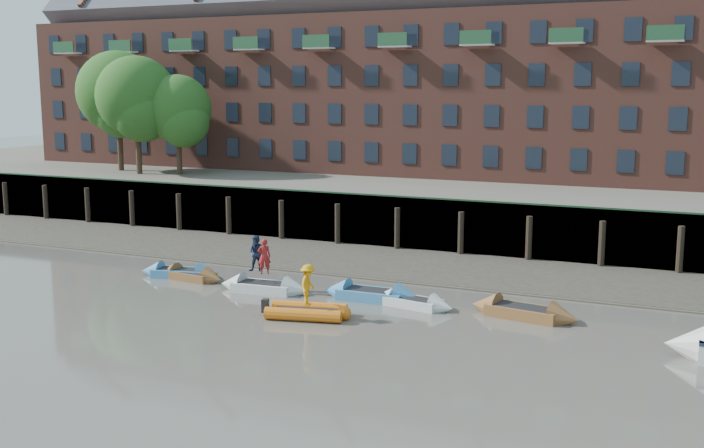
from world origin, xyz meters
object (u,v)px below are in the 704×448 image
Objects in this scene: rowboat_2 at (191,276)px; rowboat_4 at (372,295)px; rowboat_1 at (180,273)px; rowboat_3 at (264,287)px; rowboat_5 at (413,302)px; person_rower_b at (257,254)px; rowboat_6 at (524,312)px; person_rib_crew at (308,285)px; rib_tender at (310,311)px; person_rower_a at (264,256)px.

rowboat_2 is 0.84× the size of rowboat_4.
rowboat_1 is 5.69m from rowboat_3.
rowboat_5 is (13.13, -0.54, -0.01)m from rowboat_1.
rowboat_2 is 2.29× the size of person_rower_b.
rowboat_6 is (18.10, -0.24, 0.03)m from rowboat_1.
rowboat_1 is 2.51× the size of person_rib_crew.
rowboat_1 is 1.07× the size of rowboat_5.
rowboat_3 is at bearing -173.12° from rowboat_4.
rowboat_3 is 1.14× the size of rowboat_5.
rowboat_2 is 9.73m from person_rib_crew.
rowboat_1 is at bearing 144.49° from rib_tender.
rowboat_5 is 1.11× the size of rib_tender.
rowboat_1 is at bearing 166.03° from rowboat_3.
person_rib_crew is at bearing -145.52° from rowboat_6.
person_rower_b reaches higher than rowboat_6.
rowboat_4 is at bearing -178.97° from rowboat_5.
rowboat_4 is 2.76× the size of person_rib_crew.
rowboat_1 is at bearing 156.97° from person_rower_b.
rowboat_1 is at bearing 57.95° from person_rib_crew.
person_rower_b reaches higher than rowboat_1.
rowboat_5 is at bearing 148.92° from person_rower_a.
person_rib_crew reaches higher than rowboat_4.
person_rib_crew is (-8.43, -3.92, 1.23)m from rowboat_6.
rowboat_3 is (5.61, -0.95, 0.02)m from rowboat_1.
person_rower_b is at bearing 0.57° from rowboat_2.
rowboat_1 reaches higher than rowboat_5.
rowboat_4 is 4.05m from rib_tender.
person_rower_a is 0.97× the size of person_rib_crew.
person_rower_a is (0.06, -0.03, 1.53)m from rowboat_3.
person_rib_crew reaches higher than rowboat_2.
rowboat_5 is at bearing -13.26° from rowboat_1.
rowboat_6 is at bearing -1.49° from rowboat_4.
rib_tender is at bearing -16.12° from rowboat_2.
rowboat_2 is 2.40× the size of person_rower_a.
rowboat_6 is at bearing 7.16° from rowboat_2.
rowboat_2 is at bearing -170.49° from rowboat_6.
rowboat_1 is at bearing -171.22° from rowboat_6.
person_rib_crew reaches higher than rib_tender.
person_rib_crew is (4.55, -3.43, -0.33)m from person_rower_b.
person_rower_b is at bearing -168.59° from rowboat_5.
rowboat_3 is at bearing -166.78° from rowboat_5.
rowboat_6 is at bearing -12.82° from person_rower_b.
person_rower_a is (-5.31, -0.79, 1.52)m from rowboat_4.
rowboat_4 is (5.37, 0.76, 0.01)m from rowboat_3.
person_rib_crew is (4.00, -3.18, -0.29)m from person_rower_a.
person_rower_b is (5.13, -0.73, 1.59)m from rowboat_1.
person_rower_b reaches higher than person_rib_crew.
rib_tender is (4.06, -3.08, 0.04)m from rowboat_3.
rowboat_2 is at bearing -43.37° from person_rower_a.
rowboat_3 is 12.51m from rowboat_6.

